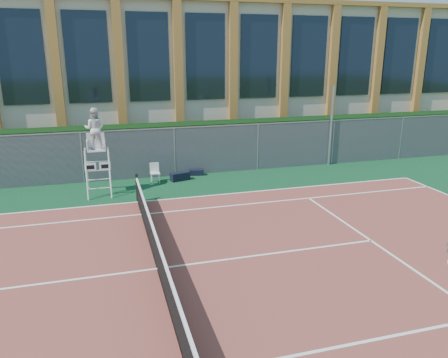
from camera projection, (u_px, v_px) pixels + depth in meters
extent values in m
plane|color=#233814|center=(158.00, 270.00, 11.41)|extent=(120.00, 120.00, 0.00)
cube|color=#0C381C|center=(153.00, 253.00, 12.33)|extent=(36.00, 20.00, 0.01)
cube|color=brown|center=(158.00, 269.00, 11.40)|extent=(23.77, 10.97, 0.02)
cylinder|color=black|center=(137.00, 188.00, 16.42)|extent=(0.10, 0.10, 1.10)
cube|color=black|center=(157.00, 254.00, 11.28)|extent=(0.03, 11.00, 0.86)
cube|color=white|center=(156.00, 237.00, 11.15)|extent=(0.06, 11.20, 0.07)
cube|color=black|center=(128.00, 149.00, 20.33)|extent=(40.00, 1.40, 2.20)
cube|color=beige|center=(116.00, 77.00, 26.90)|extent=(44.00, 10.00, 8.00)
cube|color=#A86F30|center=(111.00, 6.00, 25.75)|extent=(45.00, 10.60, 0.25)
cylinder|color=#9EA0A5|center=(331.00, 126.00, 21.47)|extent=(0.12, 0.12, 3.91)
cylinder|color=white|center=(87.00, 176.00, 16.69)|extent=(0.05, 0.52, 1.89)
cylinder|color=white|center=(110.00, 174.00, 16.92)|extent=(0.05, 0.52, 1.89)
cylinder|color=white|center=(87.00, 170.00, 17.58)|extent=(0.05, 0.52, 1.89)
cylinder|color=white|center=(109.00, 168.00, 17.81)|extent=(0.05, 0.52, 1.89)
cube|color=white|center=(96.00, 150.00, 17.00)|extent=(0.68, 0.58, 0.06)
cube|color=white|center=(96.00, 140.00, 17.15)|extent=(0.68, 0.05, 0.58)
cube|color=white|center=(90.00, 167.00, 16.73)|extent=(0.43, 0.03, 0.33)
cube|color=white|center=(105.00, 166.00, 16.88)|extent=(0.43, 0.03, 0.33)
imported|color=white|center=(95.00, 128.00, 16.81)|extent=(0.89, 0.76, 1.60)
cube|color=silver|center=(155.00, 173.00, 18.85)|extent=(0.40, 0.40, 0.04)
cube|color=silver|center=(154.00, 167.00, 18.96)|extent=(0.40, 0.05, 0.43)
cylinder|color=silver|center=(152.00, 179.00, 18.72)|extent=(0.03, 0.03, 0.40)
cylinder|color=silver|center=(159.00, 179.00, 18.80)|extent=(0.03, 0.03, 0.40)
cylinder|color=silver|center=(151.00, 177.00, 19.02)|extent=(0.03, 0.03, 0.40)
cylinder|color=silver|center=(159.00, 177.00, 19.10)|extent=(0.03, 0.03, 0.40)
cube|color=black|center=(180.00, 176.00, 19.25)|extent=(0.90, 0.55, 0.36)
cube|color=black|center=(197.00, 172.00, 20.08)|extent=(0.68, 0.39, 0.26)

